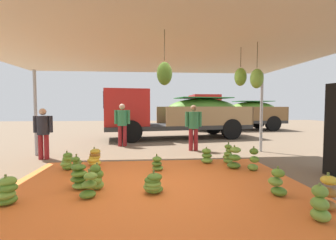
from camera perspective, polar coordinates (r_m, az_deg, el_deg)
ground_plane at (r=7.76m, az=-3.56°, el=-8.53°), size 40.00×40.00×0.00m
tarp_orange at (r=4.86m, az=-2.69°, el=-15.61°), size 5.89×4.32×0.01m
tent_canopy at (r=4.66m, az=-2.46°, el=17.68°), size 8.00×7.00×2.83m
banana_bunch_0 at (r=3.97m, az=33.08°, el=-16.91°), size 0.36×0.35×0.52m
banana_bunch_1 at (r=4.69m, az=25.11°, el=-13.74°), size 0.33×0.33×0.52m
banana_bunch_2 at (r=6.41m, az=-23.34°, el=-9.31°), size 0.42×0.38×0.48m
banana_bunch_3 at (r=4.92m, az=-20.73°, el=-12.90°), size 0.47×0.45×0.52m
banana_bunch_4 at (r=6.27m, az=15.88°, el=-9.03°), size 0.46×0.46×0.59m
banana_bunch_5 at (r=5.89m, az=-21.33°, el=-10.42°), size 0.29×0.31×0.48m
banana_bunch_6 at (r=6.61m, az=-17.45°, el=-8.76°), size 0.42×0.43×0.50m
banana_bunch_7 at (r=6.79m, az=14.44°, el=-8.12°), size 0.34×0.37×0.58m
banana_bunch_8 at (r=6.18m, az=20.14°, el=-9.21°), size 0.36×0.35×0.60m
banana_bunch_9 at (r=4.66m, az=-34.63°, el=-14.22°), size 0.44×0.46×0.49m
banana_bunch_10 at (r=6.71m, az=9.41°, el=-8.71°), size 0.38×0.41×0.45m
banana_bunch_11 at (r=4.39m, az=-18.69°, el=-14.99°), size 0.41×0.40×0.50m
banana_bunch_12 at (r=4.44m, az=34.33°, el=-14.66°), size 0.42×0.41×0.57m
banana_bunch_13 at (r=5.83m, az=-2.65°, el=-10.68°), size 0.39×0.40×0.41m
banana_bunch_14 at (r=4.71m, az=-17.02°, el=-13.36°), size 0.33×0.33×0.52m
banana_bunch_15 at (r=4.39m, az=-3.64°, el=-15.27°), size 0.44×0.43×0.41m
cargo_truck_main at (r=11.85m, az=1.62°, el=1.68°), size 7.43×3.39×2.40m
cargo_truck_far at (r=16.79m, az=15.72°, el=1.90°), size 6.33×2.45×2.40m
worker_0 at (r=9.53m, az=-11.09°, el=-0.38°), size 0.62×0.38×1.70m
worker_1 at (r=8.47m, az=6.22°, el=-1.00°), size 0.60×0.37×1.65m
worker_2 at (r=7.94m, az=-28.13°, el=-2.10°), size 0.56×0.34×1.53m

